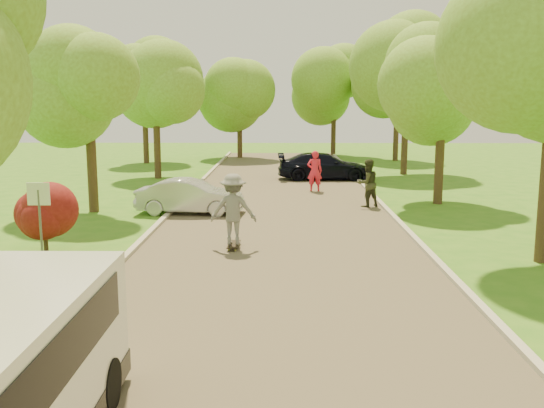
# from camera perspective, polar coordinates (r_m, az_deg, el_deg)

# --- Properties ---
(ground) EXTENTS (100.00, 100.00, 0.00)m
(ground) POSITION_cam_1_polar(r_m,az_deg,el_deg) (11.11, 0.53, -12.04)
(ground) COLOR #35731B
(ground) RESTS_ON ground
(road) EXTENTS (8.00, 60.00, 0.01)m
(road) POSITION_cam_1_polar(r_m,az_deg,el_deg) (18.78, 0.70, -2.96)
(road) COLOR #4C4438
(road) RESTS_ON ground
(curb_left) EXTENTS (0.18, 60.00, 0.12)m
(curb_left) POSITION_cam_1_polar(r_m,az_deg,el_deg) (19.21, -11.49, -2.70)
(curb_left) COLOR #B2AD9E
(curb_left) RESTS_ON ground
(curb_right) EXTENTS (0.18, 60.00, 0.12)m
(curb_right) POSITION_cam_1_polar(r_m,az_deg,el_deg) (19.19, 12.90, -2.77)
(curb_right) COLOR #B2AD9E
(curb_right) RESTS_ON ground
(street_sign) EXTENTS (0.55, 0.06, 2.17)m
(street_sign) POSITION_cam_1_polar(r_m,az_deg,el_deg) (15.69, -21.05, -0.33)
(street_sign) COLOR #59595E
(street_sign) RESTS_ON ground
(red_shrub) EXTENTS (1.70, 1.70, 1.95)m
(red_shrub) POSITION_cam_1_polar(r_m,az_deg,el_deg) (17.32, -20.66, -0.98)
(red_shrub) COLOR #382619
(red_shrub) RESTS_ON ground
(tree_l_midb) EXTENTS (4.30, 4.20, 6.62)m
(tree_l_midb) POSITION_cam_1_polar(r_m,az_deg,el_deg) (23.36, -16.49, 10.44)
(tree_l_midb) COLOR #382619
(tree_l_midb) RESTS_ON ground
(tree_l_far) EXTENTS (4.92, 4.80, 7.79)m
(tree_l_far) POSITION_cam_1_polar(r_m,az_deg,el_deg) (32.99, -10.59, 11.87)
(tree_l_far) COLOR #382619
(tree_l_far) RESTS_ON ground
(tree_r_midb) EXTENTS (4.51, 4.40, 7.01)m
(tree_r_midb) POSITION_cam_1_polar(r_m,az_deg,el_deg) (25.20, 16.24, 11.04)
(tree_r_midb) COLOR #382619
(tree_r_midb) RESTS_ON ground
(tree_r_far) EXTENTS (5.33, 5.20, 8.34)m
(tree_r_far) POSITION_cam_1_polar(r_m,az_deg,el_deg) (35.11, 12.99, 12.24)
(tree_r_far) COLOR #382619
(tree_r_far) RESTS_ON ground
(tree_bg_a) EXTENTS (5.12, 5.00, 7.72)m
(tree_bg_a) POSITION_cam_1_polar(r_m,az_deg,el_deg) (41.30, -11.67, 11.14)
(tree_bg_a) COLOR #382619
(tree_bg_a) RESTS_ON ground
(tree_bg_b) EXTENTS (5.12, 5.00, 7.95)m
(tree_bg_b) POSITION_cam_1_polar(r_m,az_deg,el_deg) (43.13, 12.06, 11.36)
(tree_bg_b) COLOR #382619
(tree_bg_b) RESTS_ON ground
(tree_bg_c) EXTENTS (4.92, 4.80, 7.33)m
(tree_bg_c) POSITION_cam_1_polar(r_m,az_deg,el_deg) (44.42, -2.82, 10.83)
(tree_bg_c) COLOR #382619
(tree_bg_c) RESTS_ON ground
(tree_bg_d) EXTENTS (5.12, 5.00, 7.72)m
(tree_bg_d) POSITION_cam_1_polar(r_m,az_deg,el_deg) (46.53, 6.16, 11.10)
(tree_bg_d) COLOR #382619
(tree_bg_d) RESTS_ON ground
(silver_sedan) EXTENTS (4.01, 1.70, 1.29)m
(silver_sedan) POSITION_cam_1_polar(r_m,az_deg,el_deg) (22.46, -7.71, 0.70)
(silver_sedan) COLOR silver
(silver_sedan) RESTS_ON ground
(dark_sedan) EXTENTS (4.92, 2.08, 1.42)m
(dark_sedan) POSITION_cam_1_polar(r_m,az_deg,el_deg) (32.17, 4.90, 3.56)
(dark_sedan) COLOR black
(dark_sedan) RESTS_ON ground
(longboard) EXTENTS (0.33, 1.03, 0.12)m
(longboard) POSITION_cam_1_polar(r_m,az_deg,el_deg) (17.16, -3.62, -3.83)
(longboard) COLOR black
(longboard) RESTS_ON ground
(skateboarder) EXTENTS (1.32, 0.80, 1.99)m
(skateboarder) POSITION_cam_1_polar(r_m,az_deg,el_deg) (16.95, -3.66, -0.49)
(skateboarder) COLOR slate
(skateboarder) RESTS_ON longboard
(person_striped) EXTENTS (0.69, 0.46, 1.88)m
(person_striped) POSITION_cam_1_polar(r_m,az_deg,el_deg) (27.82, 4.04, 3.10)
(person_striped) COLOR red
(person_striped) RESTS_ON ground
(person_olive) EXTENTS (1.13, 1.03, 1.88)m
(person_olive) POSITION_cam_1_polar(r_m,az_deg,el_deg) (23.94, 8.98, 1.94)
(person_olive) COLOR #31351F
(person_olive) RESTS_ON ground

